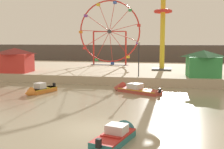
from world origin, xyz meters
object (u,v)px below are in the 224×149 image
(motorboat_orange_hull, at_px, (39,90))
(drop_tower_yellow_tower, at_px, (163,22))
(motorboat_teal_painted, at_px, (119,134))
(carnival_booth_red_striped, at_px, (15,60))
(carnival_booth_green_kiosk, at_px, (203,63))
(ferris_wheel_red_frame, at_px, (110,33))
(promenade_lamp_near, at_px, (139,54))
(motorboat_faded_red, at_px, (131,89))

(motorboat_orange_hull, distance_m, drop_tower_yellow_tower, 21.19)
(motorboat_teal_painted, bearing_deg, carnival_booth_red_striped, 56.80)
(motorboat_teal_painted, relative_size, carnival_booth_green_kiosk, 0.97)
(motorboat_teal_painted, bearing_deg, carnival_booth_green_kiosk, -3.70)
(ferris_wheel_red_frame, bearing_deg, motorboat_teal_painted, -76.65)
(motorboat_orange_hull, bearing_deg, carnival_booth_red_striped, -117.45)
(carnival_booth_red_striped, bearing_deg, drop_tower_yellow_tower, 15.57)
(motorboat_teal_painted, distance_m, carnival_booth_green_kiosk, 21.15)
(motorboat_orange_hull, xyz_separation_m, carnival_booth_red_striped, (-7.76, 8.60, 2.44))
(ferris_wheel_red_frame, bearing_deg, carnival_booth_green_kiosk, -43.28)
(motorboat_orange_hull, xyz_separation_m, ferris_wheel_red_frame, (2.41, 22.45, 6.42))
(drop_tower_yellow_tower, xyz_separation_m, carnival_booth_red_striped, (-19.57, -7.24, -5.23))
(motorboat_teal_painted, relative_size, promenade_lamp_near, 0.97)
(drop_tower_yellow_tower, bearing_deg, motorboat_orange_hull, -126.71)
(motorboat_teal_painted, bearing_deg, motorboat_faded_red, 19.79)
(promenade_lamp_near, bearing_deg, drop_tower_yellow_tower, 73.36)
(motorboat_teal_painted, distance_m, promenade_lamp_near, 18.97)
(drop_tower_yellow_tower, distance_m, promenade_lamp_near, 9.69)
(motorboat_faded_red, xyz_separation_m, carnival_booth_red_striped, (-16.78, 5.78, 2.48))
(motorboat_orange_hull, bearing_deg, carnival_booth_green_kiosk, 138.20)
(carnival_booth_green_kiosk, bearing_deg, motorboat_teal_painted, -112.82)
(ferris_wheel_red_frame, bearing_deg, promenade_lamp_near, -65.27)
(motorboat_faded_red, relative_size, carnival_booth_red_striped, 1.17)
(motorboat_orange_hull, bearing_deg, drop_tower_yellow_tower, 163.77)
(motorboat_orange_hull, height_order, motorboat_teal_painted, motorboat_orange_hull)
(carnival_booth_red_striped, bearing_deg, promenade_lamp_near, -8.49)
(ferris_wheel_red_frame, xyz_separation_m, carnival_booth_red_striped, (-10.17, -13.85, -3.98))
(ferris_wheel_red_frame, height_order, promenade_lamp_near, ferris_wheel_red_frame)
(motorboat_teal_painted, xyz_separation_m, drop_tower_yellow_tower, (1.42, 26.97, 7.71))
(drop_tower_yellow_tower, bearing_deg, carnival_booth_green_kiosk, -54.16)
(motorboat_faded_red, xyz_separation_m, promenade_lamp_near, (0.29, 4.66, 3.51))
(motorboat_orange_hull, height_order, drop_tower_yellow_tower, drop_tower_yellow_tower)
(ferris_wheel_red_frame, height_order, drop_tower_yellow_tower, drop_tower_yellow_tower)
(motorboat_faded_red, height_order, promenade_lamp_near, promenade_lamp_near)
(ferris_wheel_red_frame, bearing_deg, motorboat_orange_hull, -96.13)
(motorboat_faded_red, relative_size, motorboat_teal_painted, 1.39)
(carnival_booth_red_striped, xyz_separation_m, promenade_lamp_near, (17.07, -1.12, 1.02))
(motorboat_orange_hull, bearing_deg, ferris_wheel_red_frame, -165.65)
(motorboat_orange_hull, height_order, carnival_booth_red_striped, carnival_booth_red_striped)
(motorboat_orange_hull, distance_m, motorboat_teal_painted, 15.23)
(motorboat_orange_hull, xyz_separation_m, carnival_booth_green_kiosk, (16.85, 8.86, 2.37))
(motorboat_orange_hull, relative_size, carnival_booth_red_striped, 0.83)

